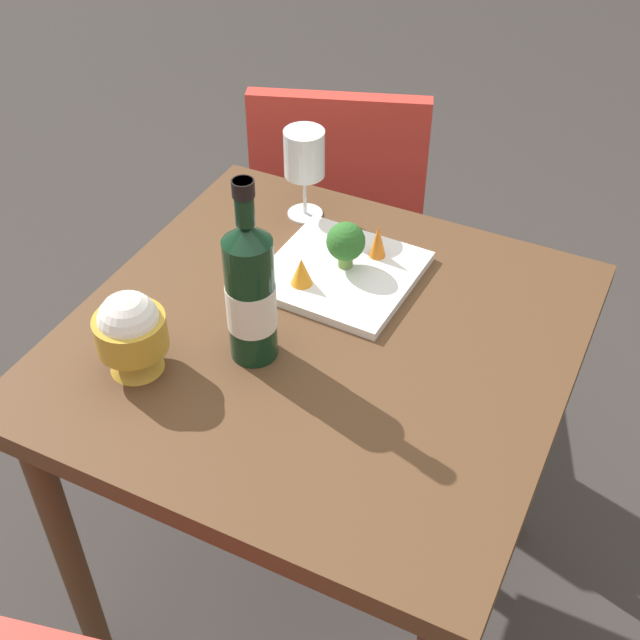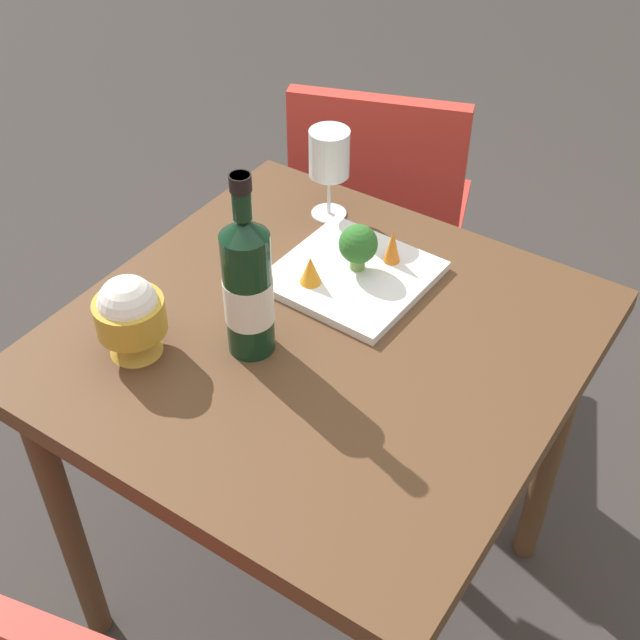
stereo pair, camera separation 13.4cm
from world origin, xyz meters
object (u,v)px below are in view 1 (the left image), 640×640
object	(u,v)px
chair_by_wall	(340,203)
carrot_garnish_left	(378,241)
wine_bottle	(250,292)
serving_plate	(341,273)
broccoli_floret	(346,242)
rice_bowl	(131,332)
wine_glass	(304,156)
carrot_garnish_right	(301,271)

from	to	relation	value
chair_by_wall	carrot_garnish_left	xyz separation A→B (m)	(0.45, 0.28, 0.27)
chair_by_wall	wine_bottle	size ratio (longest dim) A/B	2.69
serving_plate	broccoli_floret	world-z (taller)	broccoli_floret
wine_bottle	serving_plate	xyz separation A→B (m)	(-0.24, 0.04, -0.12)
rice_bowl	chair_by_wall	bearing A→B (deg)	-176.53
wine_bottle	broccoli_floret	bearing A→B (deg)	170.37
rice_bowl	broccoli_floret	xyz separation A→B (m)	(-0.36, 0.19, -0.01)
wine_bottle	rice_bowl	distance (m)	0.19
chair_by_wall	wine_glass	bearing A→B (deg)	-95.29
carrot_garnish_right	wine_bottle	bearing A→B (deg)	1.19
carrot_garnish_left	serving_plate	bearing A→B (deg)	-31.61
wine_bottle	carrot_garnish_left	xyz separation A→B (m)	(-0.30, 0.08, -0.08)
carrot_garnish_left	carrot_garnish_right	world-z (taller)	carrot_garnish_left
wine_bottle	carrot_garnish_right	bearing A→B (deg)	-178.81
chair_by_wall	broccoli_floret	xyz separation A→B (m)	(0.50, 0.24, 0.29)
wine_glass	broccoli_floret	size ratio (longest dim) A/B	2.09
wine_bottle	carrot_garnish_left	world-z (taller)	wine_bottle
wine_bottle	carrot_garnish_right	size ratio (longest dim) A/B	6.10
chair_by_wall	serving_plate	distance (m)	0.61
wine_glass	wine_bottle	bearing A→B (deg)	15.20
chair_by_wall	wine_glass	xyz separation A→B (m)	(0.37, 0.10, 0.35)
wine_bottle	carrot_garnish_right	distance (m)	0.19
wine_bottle	carrot_garnish_right	xyz separation A→B (m)	(-0.17, -0.00, -0.08)
wine_glass	carrot_garnish_left	xyz separation A→B (m)	(0.08, 0.19, -0.08)
wine_glass	carrot_garnish_left	bearing A→B (deg)	66.55
broccoli_floret	carrot_garnish_left	xyz separation A→B (m)	(-0.05, 0.04, -0.02)
rice_bowl	carrot_garnish_left	xyz separation A→B (m)	(-0.41, 0.23, -0.03)
rice_bowl	carrot_garnish_right	world-z (taller)	rice_bowl
chair_by_wall	carrot_garnish_left	size ratio (longest dim) A/B	13.37
chair_by_wall	broccoli_floret	bearing A→B (deg)	-84.06
broccoli_floret	carrot_garnish_right	size ratio (longest dim) A/B	1.65
rice_bowl	carrot_garnish_right	size ratio (longest dim) A/B	2.73
rice_bowl	carrot_garnish_left	bearing A→B (deg)	150.95
rice_bowl	carrot_garnish_left	distance (m)	0.47
rice_bowl	serving_plate	world-z (taller)	rice_bowl
rice_bowl	wine_bottle	bearing A→B (deg)	126.68
rice_bowl	serving_plate	xyz separation A→B (m)	(-0.35, 0.19, -0.07)
wine_bottle	carrot_garnish_right	world-z (taller)	wine_bottle
rice_bowl	carrot_garnish_right	bearing A→B (deg)	152.98
broccoli_floret	carrot_garnish_right	xyz separation A→B (m)	(0.08, -0.05, -0.02)
carrot_garnish_left	carrot_garnish_right	bearing A→B (deg)	-33.18
wine_glass	carrot_garnish_right	size ratio (longest dim) A/B	3.45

